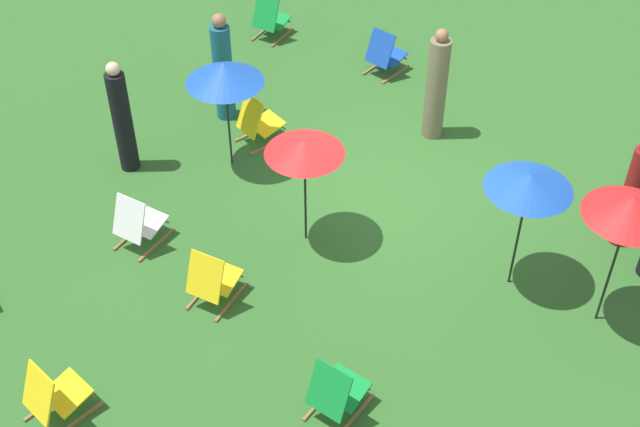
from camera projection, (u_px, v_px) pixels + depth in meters
name	position (u px, v px, depth m)	size (l,w,h in m)	color
ground_plane	(375.00, 199.00, 12.48)	(40.00, 40.00, 0.00)	#2D6026
deckchair_3	(213.00, 280.00, 10.74)	(0.66, 0.86, 0.83)	olive
deckchair_4	(138.00, 223.00, 11.54)	(0.62, 0.84, 0.83)	olive
deckchair_5	(385.00, 54.00, 14.85)	(0.50, 0.77, 0.83)	olive
deckchair_6	(259.00, 122.00, 13.31)	(0.59, 0.83, 0.83)	olive
deckchair_7	(53.00, 396.00, 9.40)	(0.49, 0.77, 0.83)	olive
deckchair_9	(336.00, 392.00, 9.44)	(0.55, 0.81, 0.83)	olive
deckchair_10	(270.00, 19.00, 15.79)	(0.64, 0.85, 0.83)	olive
umbrella_0	(305.00, 147.00, 10.82)	(1.05, 1.05, 1.70)	black
umbrella_1	(224.00, 73.00, 12.08)	(1.14, 1.14, 1.78)	black
umbrella_2	(631.00, 207.00, 9.52)	(1.08, 1.08, 2.00)	black
umbrella_4	(529.00, 182.00, 10.11)	(1.08, 1.08, 1.81)	black
person_0	(633.00, 193.00, 11.25)	(0.39, 0.39, 1.78)	maroon
person_2	(223.00, 70.00, 13.51)	(0.32, 0.32, 1.85)	#195972
person_3	(436.00, 87.00, 13.12)	(0.46, 0.46, 1.89)	#72664C
person_4	(122.00, 120.00, 12.49)	(0.37, 0.37, 1.84)	black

